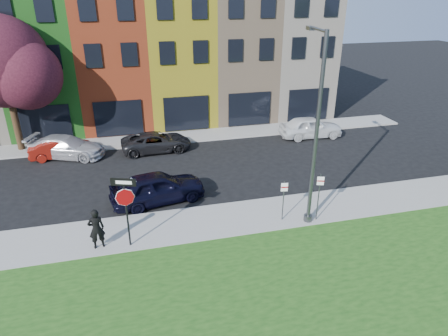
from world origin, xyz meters
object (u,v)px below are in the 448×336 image
object	(u,v)px
stop_sign	(125,199)
man	(96,229)
sedan_near	(158,187)
street_lamp	(315,133)

from	to	relation	value
stop_sign	man	world-z (taller)	stop_sign
sedan_near	street_lamp	world-z (taller)	street_lamp
man	sedan_near	bearing A→B (deg)	-139.91
stop_sign	sedan_near	size ratio (longest dim) A/B	0.62
stop_sign	street_lamp	size ratio (longest dim) A/B	0.37
street_lamp	sedan_near	bearing A→B (deg)	159.57
stop_sign	man	xyz separation A→B (m)	(-1.31, 0.19, -1.36)
sedan_near	street_lamp	xyz separation A→B (m)	(6.72, -3.64, 3.67)
man	sedan_near	world-z (taller)	man
stop_sign	street_lamp	distance (m)	8.56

